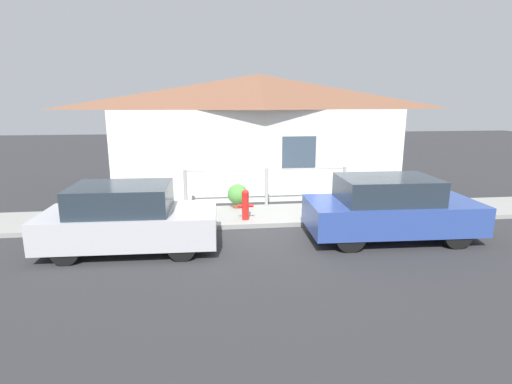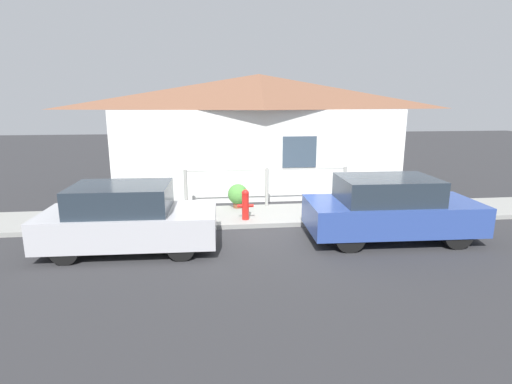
% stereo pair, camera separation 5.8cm
% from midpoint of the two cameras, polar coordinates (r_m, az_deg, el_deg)
% --- Properties ---
extents(ground_plane, '(60.00, 60.00, 0.00)m').
position_cam_midpoint_polar(ground_plane, '(10.45, 2.76, -5.11)').
color(ground_plane, '#2D2D30').
extents(sidewalk, '(24.00, 1.92, 0.12)m').
position_cam_midpoint_polar(sidewalk, '(11.34, 1.95, -3.31)').
color(sidewalk, gray).
rests_on(sidewalk, ground_plane).
extents(house, '(9.83, 2.23, 4.08)m').
position_cam_midpoint_polar(house, '(13.56, 0.27, 13.11)').
color(house, white).
rests_on(house, ground_plane).
extents(fence, '(4.90, 0.10, 1.16)m').
position_cam_midpoint_polar(fence, '(11.95, 1.38, 0.98)').
color(fence, '#999993').
rests_on(fence, sidewalk).
extents(car_left, '(3.79, 1.78, 1.47)m').
position_cam_midpoint_polar(car_left, '(9.18, -17.99, -3.64)').
color(car_left, '#B7B7BC').
rests_on(car_left, ground_plane).
extents(car_right, '(4.02, 1.85, 1.50)m').
position_cam_midpoint_polar(car_right, '(9.93, 18.46, -2.24)').
color(car_right, '#2D4793').
rests_on(car_right, ground_plane).
extents(fire_hydrant, '(0.44, 0.19, 0.82)m').
position_cam_midpoint_polar(fire_hydrant, '(10.62, -1.69, -1.71)').
color(fire_hydrant, red).
rests_on(fire_hydrant, sidewalk).
extents(potted_plant_near_hydrant, '(0.60, 0.60, 0.71)m').
position_cam_midpoint_polar(potted_plant_near_hydrant, '(11.81, -2.78, -0.41)').
color(potted_plant_near_hydrant, brown).
rests_on(potted_plant_near_hydrant, sidewalk).
extents(potted_plant_by_fence, '(0.50, 0.50, 0.59)m').
position_cam_midpoint_polar(potted_plant_by_fence, '(11.60, -15.06, -1.43)').
color(potted_plant_by_fence, brown).
rests_on(potted_plant_by_fence, sidewalk).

